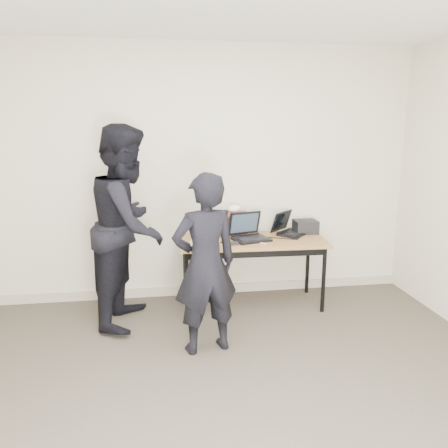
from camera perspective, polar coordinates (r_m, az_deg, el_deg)
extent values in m
cube|color=#443D33|center=(3.11, 2.79, -24.94)|extent=(4.50, 4.50, 0.05)
cube|color=beige|center=(4.73, -2.41, 6.49)|extent=(4.50, 0.05, 2.70)
cube|color=olive|center=(4.51, 3.69, -2.22)|extent=(1.52, 0.69, 0.03)
cylinder|color=black|center=(4.30, -4.89, -8.05)|extent=(0.04, 0.04, 0.68)
cylinder|color=black|center=(4.55, 12.88, -7.14)|extent=(0.04, 0.04, 0.68)
cylinder|color=black|center=(4.80, -5.12, -5.79)|extent=(0.04, 0.04, 0.68)
cylinder|color=black|center=(5.03, 10.87, -5.11)|extent=(0.04, 0.04, 0.68)
cube|color=black|center=(4.26, 4.38, -3.96)|extent=(1.40, 0.06, 0.06)
cube|color=beige|center=(4.36, -2.44, -2.29)|extent=(0.33, 0.29, 0.03)
cube|color=beige|center=(4.32, -2.47, -2.14)|extent=(0.26, 0.17, 0.01)
cube|color=beige|center=(4.46, -2.31, -0.39)|extent=(0.29, 0.10, 0.20)
cube|color=black|center=(4.45, -2.32, -0.40)|extent=(0.25, 0.08, 0.16)
cube|color=beige|center=(4.47, -2.32, -1.68)|extent=(0.26, 0.06, 0.02)
cube|color=black|center=(4.46, 3.59, -2.00)|extent=(0.41, 0.35, 0.02)
cube|color=black|center=(4.43, 3.78, -1.91)|extent=(0.32, 0.22, 0.01)
cube|color=black|center=(4.57, 2.67, 0.12)|extent=(0.36, 0.17, 0.25)
cube|color=#26333F|center=(4.57, 2.71, 0.13)|extent=(0.31, 0.14, 0.20)
cube|color=black|center=(4.57, 2.83, -1.47)|extent=(0.31, 0.10, 0.02)
cube|color=black|center=(4.75, 9.04, -1.24)|extent=(0.40, 0.39, 0.02)
cube|color=black|center=(4.73, 9.35, -1.13)|extent=(0.28, 0.28, 0.01)
cube|color=black|center=(4.79, 7.50, 0.40)|extent=(0.29, 0.28, 0.22)
cube|color=black|center=(4.79, 7.58, 0.42)|extent=(0.24, 0.24, 0.18)
cube|color=black|center=(4.80, 7.82, -0.91)|extent=(0.22, 0.21, 0.02)
cube|color=brown|center=(4.66, 0.99, 0.03)|extent=(0.38, 0.20, 0.24)
cube|color=brown|center=(4.58, 1.20, 1.09)|extent=(0.37, 0.12, 0.07)
cube|color=brown|center=(4.71, 2.86, -0.09)|extent=(0.03, 0.10, 0.02)
ellipsoid|color=white|center=(4.63, 1.36, 2.02)|extent=(0.14, 0.11, 0.08)
cube|color=black|center=(4.83, 10.59, -0.34)|extent=(0.25, 0.21, 0.14)
cube|color=black|center=(4.29, 1.33, -2.54)|extent=(0.09, 0.06, 0.03)
cube|color=black|center=(4.56, 7.45, -1.87)|extent=(0.30, 0.15, 0.01)
cube|color=black|center=(4.43, -1.66, -2.21)|extent=(0.26, 0.22, 0.01)
cube|color=silver|center=(4.39, 4.05, -2.37)|extent=(0.21, 0.15, 0.01)
cube|color=silver|center=(4.36, 1.13, -2.46)|extent=(0.25, 0.14, 0.01)
cube|color=black|center=(4.66, 9.99, -1.64)|extent=(0.15, 0.23, 0.01)
imported|color=black|center=(3.58, -2.47, -5.32)|extent=(0.63, 0.49, 1.52)
imported|color=black|center=(4.21, -12.37, -0.24)|extent=(0.90, 1.05, 1.89)
cube|color=#B0A391|center=(5.01, -2.22, -8.50)|extent=(4.50, 0.03, 0.10)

